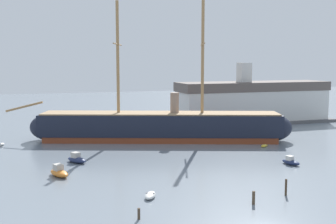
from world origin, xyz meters
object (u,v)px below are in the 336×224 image
(tall_ship, at_px, (160,126))
(mooring_piling_right_pair, at_px, (139,214))
(dinghy_alongside_stern, at_px, (264,146))
(motorboat_distant_centre, at_px, (139,131))
(motorboat_mid_right, at_px, (291,162))
(motorboat_alongside_bow, at_px, (77,159))
(motorboat_mid_left, at_px, (59,172))
(dockside_warehouse_right, at_px, (253,102))
(dinghy_foreground_left, at_px, (150,195))
(mooring_piling_left_pair, at_px, (286,187))
(mooring_piling_nearest, at_px, (254,198))

(tall_ship, distance_m, mooring_piling_right_pair, 47.24)
(dinghy_alongside_stern, height_order, motorboat_distant_centre, motorboat_distant_centre)
(tall_ship, relative_size, motorboat_mid_right, 15.92)
(motorboat_alongside_bow, bearing_deg, mooring_piling_right_pair, -83.16)
(motorboat_mid_left, bearing_deg, dinghy_alongside_stern, 13.21)
(motorboat_mid_right, relative_size, dockside_warehouse_right, 0.08)
(dinghy_foreground_left, height_order, motorboat_distant_centre, motorboat_distant_centre)
(dinghy_foreground_left, relative_size, motorboat_mid_right, 0.84)
(mooring_piling_left_pair, bearing_deg, mooring_piling_right_pair, -173.91)
(tall_ship, xyz_separation_m, motorboat_mid_left, (-23.45, -23.08, -2.59))
(motorboat_mid_right, xyz_separation_m, motorboat_distant_centre, (-16.28, 39.57, 0.03))
(motorboat_mid_left, distance_m, dockside_warehouse_right, 70.30)
(motorboat_distant_centre, distance_m, mooring_piling_nearest, 55.57)
(mooring_piling_right_pair, bearing_deg, motorboat_mid_left, 108.49)
(mooring_piling_left_pair, height_order, mooring_piling_right_pair, mooring_piling_left_pair)
(mooring_piling_nearest, bearing_deg, mooring_piling_left_pair, 17.58)
(dinghy_alongside_stern, bearing_deg, motorboat_mid_left, -166.79)
(tall_ship, bearing_deg, dinghy_alongside_stern, -36.27)
(motorboat_distant_centre, relative_size, mooring_piling_left_pair, 1.78)
(motorboat_alongside_bow, xyz_separation_m, mooring_piling_left_pair, (24.01, -27.11, 0.46))
(tall_ship, bearing_deg, mooring_piling_left_pair, -84.41)
(mooring_piling_left_pair, bearing_deg, tall_ship, 95.59)
(dinghy_alongside_stern, height_order, mooring_piling_nearest, mooring_piling_nearest)
(motorboat_alongside_bow, height_order, dinghy_alongside_stern, motorboat_alongside_bow)
(motorboat_alongside_bow, distance_m, mooring_piling_right_pair, 29.50)
(tall_ship, height_order, motorboat_alongside_bow, tall_ship)
(motorboat_mid_right, distance_m, mooring_piling_right_pair, 34.94)
(dinghy_foreground_left, xyz_separation_m, motorboat_mid_right, (27.62, 9.54, 0.17))
(motorboat_mid_right, distance_m, dinghy_alongside_stern, 15.03)
(mooring_piling_nearest, xyz_separation_m, mooring_piling_left_pair, (5.85, 1.85, 0.25))
(motorboat_alongside_bow, bearing_deg, mooring_piling_nearest, -57.91)
(mooring_piling_nearest, distance_m, mooring_piling_left_pair, 6.14)
(dinghy_foreground_left, bearing_deg, motorboat_distant_centre, 77.01)
(tall_ship, height_order, mooring_piling_left_pair, tall_ship)
(dinghy_alongside_stern, height_order, mooring_piling_right_pair, mooring_piling_right_pair)
(dinghy_foreground_left, relative_size, dinghy_alongside_stern, 1.34)
(tall_ship, relative_size, mooring_piling_nearest, 36.33)
(motorboat_mid_right, distance_m, motorboat_distant_centre, 42.79)
(mooring_piling_left_pair, relative_size, dockside_warehouse_right, 0.05)
(motorboat_mid_right, height_order, motorboat_distant_centre, motorboat_distant_centre)
(tall_ship, distance_m, motorboat_alongside_bow, 25.01)
(dinghy_foreground_left, relative_size, motorboat_mid_left, 0.66)
(motorboat_alongside_bow, height_order, mooring_piling_nearest, motorboat_alongside_bow)
(motorboat_mid_left, relative_size, dockside_warehouse_right, 0.10)
(motorboat_mid_left, relative_size, motorboat_distant_centre, 1.24)
(dinghy_alongside_stern, bearing_deg, motorboat_alongside_bow, -177.57)
(dinghy_foreground_left, xyz_separation_m, motorboat_mid_left, (-10.35, 14.36, 0.31))
(tall_ship, bearing_deg, mooring_piling_nearest, -92.26)
(mooring_piling_nearest, bearing_deg, motorboat_alongside_bow, 122.09)
(motorboat_mid_right, height_order, dockside_warehouse_right, dockside_warehouse_right)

